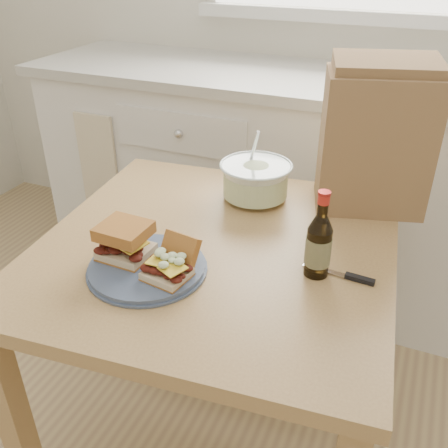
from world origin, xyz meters
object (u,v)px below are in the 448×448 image
at_px(dining_table, 216,278).
at_px(plate, 147,267).
at_px(beer_bottle, 319,244).
at_px(coleslaw_bowl, 255,182).
at_px(paper_bag, 375,143).

bearing_deg(dining_table, plate, -125.71).
xyz_separation_m(plate, beer_bottle, (0.36, 0.14, 0.07)).
height_order(dining_table, coleslaw_bowl, coleslaw_bowl).
distance_m(dining_table, beer_bottle, 0.32).
height_order(beer_bottle, paper_bag, paper_bag).
distance_m(coleslaw_bowl, paper_bag, 0.35).
xyz_separation_m(dining_table, beer_bottle, (0.26, -0.03, 0.19)).
distance_m(beer_bottle, paper_bag, 0.41).
bearing_deg(coleslaw_bowl, plate, -103.34).
bearing_deg(beer_bottle, plate, -166.17).
relative_size(plate, beer_bottle, 1.28).
xyz_separation_m(dining_table, coleslaw_bowl, (0.01, 0.27, 0.16)).
bearing_deg(plate, coleslaw_bowl, 76.66).
height_order(dining_table, plate, plate).
bearing_deg(coleslaw_bowl, dining_table, -91.36).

